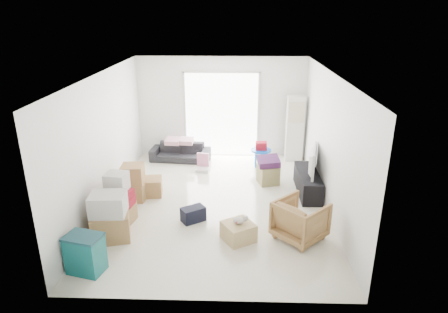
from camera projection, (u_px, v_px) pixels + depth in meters
name	position (u px, v px, depth m)	size (l,w,h in m)	color
room_shell	(216.00, 142.00, 7.95)	(4.98, 6.48, 3.18)	beige
sliding_door	(221.00, 111.00, 10.77)	(2.10, 0.04, 2.33)	white
ac_tower	(295.00, 129.00, 10.54)	(0.45, 0.30, 1.75)	silver
tv_console	(308.00, 183.00, 8.82)	(0.43, 1.43, 0.48)	black
television	(309.00, 170.00, 8.72)	(1.00, 0.57, 0.13)	black
sofa	(180.00, 149.00, 10.68)	(1.58, 0.46, 0.62)	#25252A
pillow_left	(172.00, 137.00, 10.54)	(0.36, 0.28, 0.11)	#F7B4C9
pillow_right	(186.00, 136.00, 10.55)	(0.39, 0.31, 0.13)	#F7B4C9
armchair	(300.00, 218.00, 7.00)	(0.78, 0.73, 0.80)	#AD814D
storage_bins	(85.00, 254.00, 6.13)	(0.63, 0.51, 0.63)	#0E5C5F
box_stack_a	(110.00, 218.00, 6.99)	(0.77, 0.69, 0.87)	#9F7847
box_stack_b	(119.00, 201.00, 7.52)	(0.60, 0.59, 1.02)	#9F7847
box_stack_c	(133.00, 183.00, 8.47)	(0.57, 0.49, 0.78)	#9F7847
loose_box	(151.00, 187.00, 8.73)	(0.46, 0.46, 0.38)	#9F7847
duffel_bag	(193.00, 214.00, 7.67)	(0.44, 0.26, 0.28)	black
ottoman	(268.00, 174.00, 9.30)	(0.44, 0.44, 0.44)	#968957
blanket	(269.00, 163.00, 9.20)	(0.48, 0.48, 0.14)	#491E4C
kids_table	(261.00, 149.00, 10.24)	(0.53, 0.53, 0.66)	blue
toy_walker	(203.00, 166.00, 10.08)	(0.35, 0.31, 0.43)	silver
wood_crate	(238.00, 232.00, 7.03)	(0.49, 0.49, 0.33)	tan
plush_bunny	(240.00, 220.00, 6.95)	(0.28, 0.16, 0.14)	#B2ADA8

